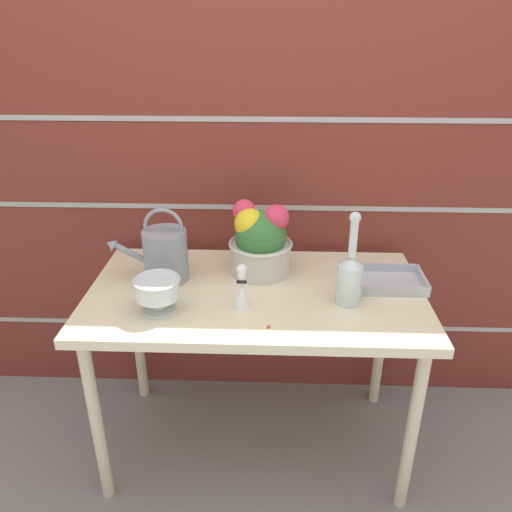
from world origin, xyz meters
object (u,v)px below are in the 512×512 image
at_px(crystal_pedestal_bowl, 157,290).
at_px(flower_planter, 260,241).
at_px(watering_can, 164,254).
at_px(wire_tray, 384,282).
at_px(figurine_vase, 242,290).
at_px(glass_decanter, 350,275).

xyz_separation_m(crystal_pedestal_bowl, flower_planter, (0.33, 0.31, 0.05)).
xyz_separation_m(watering_can, wire_tray, (0.81, -0.01, -0.09)).
bearing_deg(wire_tray, watering_can, 179.26).
xyz_separation_m(crystal_pedestal_bowl, figurine_vase, (0.28, 0.04, -0.01)).
bearing_deg(crystal_pedestal_bowl, flower_planter, 42.96).
xyz_separation_m(watering_can, figurine_vase, (0.30, -0.19, -0.04)).
height_order(crystal_pedestal_bowl, flower_planter, flower_planter).
distance_m(watering_can, flower_planter, 0.36).
distance_m(flower_planter, figurine_vase, 0.28).
bearing_deg(glass_decanter, figurine_vase, -173.16).
distance_m(watering_can, wire_tray, 0.82).
relative_size(crystal_pedestal_bowl, flower_planter, 0.55).
xyz_separation_m(watering_can, flower_planter, (0.35, 0.07, 0.03)).
relative_size(watering_can, glass_decanter, 0.92).
bearing_deg(figurine_vase, wire_tray, 19.57).
height_order(watering_can, figurine_vase, watering_can).
bearing_deg(flower_planter, glass_decanter, -35.62).
distance_m(crystal_pedestal_bowl, flower_planter, 0.45).
bearing_deg(crystal_pedestal_bowl, wire_tray, 15.63).
distance_m(glass_decanter, wire_tray, 0.23).
bearing_deg(glass_decanter, flower_planter, 144.38).
bearing_deg(flower_planter, watering_can, -168.11).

